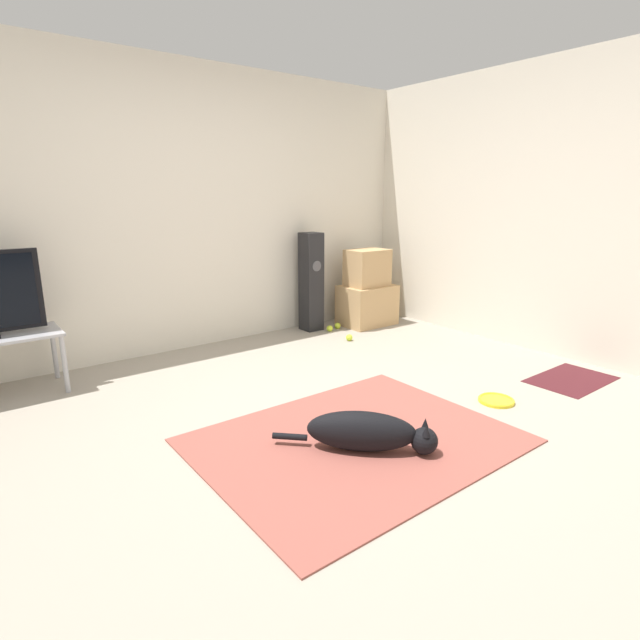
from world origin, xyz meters
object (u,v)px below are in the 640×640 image
(cardboard_box_lower, at_px, (367,305))
(floor_speaker, at_px, (311,282))
(tennis_ball_near_speaker, at_px, (349,338))
(tennis_ball_loose_on_carpet, at_px, (330,328))
(frisbee, at_px, (496,400))
(tennis_ball_by_boxes, at_px, (338,326))
(cardboard_box_upper, at_px, (367,268))
(dog, at_px, (368,432))

(cardboard_box_lower, xyz_separation_m, floor_speaker, (-0.62, 0.20, 0.30))
(tennis_ball_near_speaker, xyz_separation_m, tennis_ball_loose_on_carpet, (0.06, 0.39, 0.00))
(frisbee, xyz_separation_m, tennis_ball_by_boxes, (0.36, 2.19, 0.02))
(cardboard_box_upper, relative_size, tennis_ball_near_speaker, 6.69)
(cardboard_box_upper, bearing_deg, tennis_ball_near_speaker, -146.95)
(dog, relative_size, cardboard_box_lower, 1.19)
(frisbee, bearing_deg, tennis_ball_loose_on_carpet, 83.99)
(floor_speaker, distance_m, tennis_ball_by_boxes, 0.56)
(dog, distance_m, cardboard_box_upper, 2.89)
(tennis_ball_by_boxes, xyz_separation_m, tennis_ball_near_speaker, (-0.20, -0.42, 0.00))
(frisbee, xyz_separation_m, cardboard_box_upper, (0.73, 2.14, 0.62))
(cardboard_box_lower, relative_size, floor_speaker, 0.57)
(floor_speaker, bearing_deg, tennis_ball_loose_on_carpet, -61.79)
(cardboard_box_lower, distance_m, tennis_ball_loose_on_carpet, 0.55)
(tennis_ball_near_speaker, bearing_deg, cardboard_box_upper, 33.05)
(tennis_ball_loose_on_carpet, bearing_deg, cardboard_box_upper, -2.18)
(cardboard_box_upper, bearing_deg, frisbee, -108.89)
(cardboard_box_upper, bearing_deg, dog, -132.54)
(tennis_ball_near_speaker, bearing_deg, tennis_ball_loose_on_carpet, 80.99)
(cardboard_box_lower, distance_m, tennis_ball_by_boxes, 0.43)
(frisbee, relative_size, tennis_ball_near_speaker, 3.73)
(cardboard_box_lower, relative_size, tennis_ball_loose_on_carpet, 8.91)
(dog, xyz_separation_m, cardboard_box_upper, (1.92, 2.10, 0.52))
(dog, height_order, cardboard_box_lower, cardboard_box_lower)
(cardboard_box_lower, height_order, tennis_ball_loose_on_carpet, cardboard_box_lower)
(frisbee, bearing_deg, dog, 178.07)
(cardboard_box_lower, xyz_separation_m, tennis_ball_loose_on_carpet, (-0.52, 0.01, -0.19))
(dog, xyz_separation_m, tennis_ball_by_boxes, (1.56, 2.15, -0.09))
(cardboard_box_lower, bearing_deg, tennis_ball_by_boxes, 172.73)
(cardboard_box_lower, height_order, tennis_ball_by_boxes, cardboard_box_lower)
(cardboard_box_upper, xyz_separation_m, floor_speaker, (-0.61, 0.21, -0.12))
(tennis_ball_by_boxes, bearing_deg, cardboard_box_upper, -8.34)
(floor_speaker, bearing_deg, cardboard_box_lower, -18.13)
(cardboard_box_upper, bearing_deg, tennis_ball_by_boxes, 171.66)
(cardboard_box_lower, xyz_separation_m, tennis_ball_by_boxes, (-0.38, 0.05, -0.19))
(frisbee, height_order, cardboard_box_upper, cardboard_box_upper)
(tennis_ball_near_speaker, relative_size, tennis_ball_loose_on_carpet, 1.00)
(frisbee, xyz_separation_m, tennis_ball_loose_on_carpet, (0.23, 2.16, 0.02))
(tennis_ball_loose_on_carpet, bearing_deg, cardboard_box_lower, -1.57)
(frisbee, relative_size, cardboard_box_lower, 0.42)
(tennis_ball_by_boxes, bearing_deg, cardboard_box_lower, -7.27)
(cardboard_box_upper, height_order, tennis_ball_loose_on_carpet, cardboard_box_upper)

